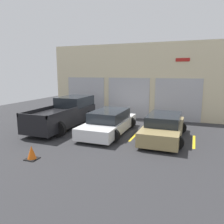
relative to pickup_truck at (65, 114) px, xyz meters
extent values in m
plane|color=#2D2D30|center=(2.98, 1.21, -0.84)|extent=(28.00, 28.00, 0.00)
cube|color=beige|center=(2.98, 4.51, 1.84)|extent=(12.66, 0.60, 5.36)
cube|color=#ADADB2|center=(-0.72, 4.17, 0.62)|extent=(3.10, 0.08, 2.93)
cube|color=#ADADB2|center=(2.78, 4.17, 0.62)|extent=(3.10, 0.08, 2.93)
cube|color=#ADADB2|center=(6.28, 4.17, 0.62)|extent=(3.10, 0.08, 2.93)
cube|color=#B21E19|center=(6.46, 4.18, 3.30)|extent=(0.90, 0.03, 0.22)
cube|color=black|center=(0.00, -0.30, -0.15)|extent=(1.82, 5.35, 0.91)
cube|color=#1E2328|center=(0.00, 1.18, 0.62)|extent=(1.67, 2.41, 0.64)
cube|color=black|center=(-0.87, -1.50, 0.39)|extent=(0.08, 2.94, 0.18)
cube|color=black|center=(0.87, -1.50, 0.39)|extent=(0.08, 2.94, 0.18)
cube|color=black|center=(0.00, -2.93, 0.39)|extent=(1.82, 0.08, 0.18)
cylinder|color=black|center=(-0.80, 1.36, -0.42)|extent=(0.85, 0.22, 0.85)
cylinder|color=black|center=(0.80, 1.36, -0.42)|extent=(0.85, 0.22, 0.85)
cylinder|color=black|center=(-0.80, -1.96, -0.42)|extent=(0.85, 0.22, 0.85)
cylinder|color=black|center=(0.80, -1.96, -0.42)|extent=(0.85, 0.22, 0.85)
cube|color=white|center=(2.98, -0.30, -0.41)|extent=(1.84, 4.75, 0.57)
cube|color=#1E2328|center=(2.98, -0.18, 0.15)|extent=(1.62, 2.61, 0.54)
cylinder|color=black|center=(2.17, 1.18, -0.51)|extent=(0.66, 0.22, 0.66)
cylinder|color=black|center=(3.79, 1.18, -0.51)|extent=(0.66, 0.22, 0.66)
cylinder|color=black|center=(2.17, -1.77, -0.51)|extent=(0.66, 0.22, 0.66)
cylinder|color=black|center=(3.79, -1.77, -0.51)|extent=(0.66, 0.22, 0.66)
cube|color=#9E8956|center=(5.96, -0.30, -0.39)|extent=(1.77, 4.44, 0.63)
cube|color=#1E2328|center=(5.96, -0.19, 0.16)|extent=(1.56, 2.44, 0.48)
cylinder|color=black|center=(5.18, 1.08, -0.53)|extent=(0.62, 0.22, 0.62)
cylinder|color=black|center=(6.73, 1.08, -0.53)|extent=(0.62, 0.22, 0.62)
cylinder|color=black|center=(5.18, -1.67, -0.53)|extent=(0.62, 0.22, 0.62)
cylinder|color=black|center=(6.73, -1.67, -0.53)|extent=(0.62, 0.22, 0.62)
cube|color=gold|center=(-1.49, -0.30, -0.84)|extent=(0.12, 2.20, 0.01)
cube|color=gold|center=(1.49, -0.30, -0.84)|extent=(0.12, 2.20, 0.01)
cube|color=gold|center=(4.47, -0.30, -0.84)|extent=(0.12, 2.20, 0.01)
cube|color=gold|center=(7.45, -0.30, -0.84)|extent=(0.12, 2.20, 0.01)
cube|color=black|center=(1.55, -4.84, -0.83)|extent=(0.47, 0.47, 0.03)
cone|color=orange|center=(1.55, -4.84, -0.57)|extent=(0.36, 0.36, 0.55)
camera|label=1|loc=(7.30, -11.26, 2.51)|focal=35.00mm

